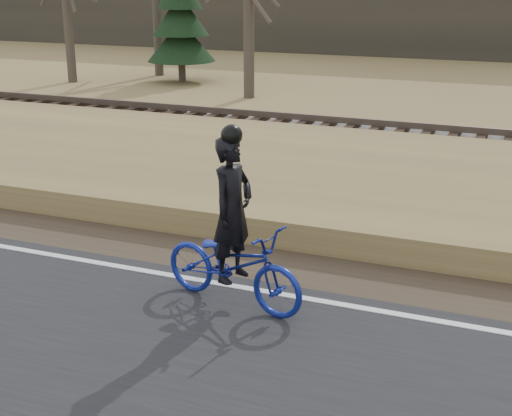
% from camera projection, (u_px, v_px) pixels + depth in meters
% --- Properties ---
extents(ground, '(120.00, 120.00, 0.00)m').
position_uv_depth(ground, '(110.00, 275.00, 10.03)').
color(ground, olive).
rests_on(ground, ground).
extents(edge_line, '(120.00, 0.12, 0.01)m').
position_uv_depth(edge_line, '(117.00, 266.00, 10.18)').
color(edge_line, silver).
rests_on(edge_line, road).
extents(shoulder, '(120.00, 1.60, 0.04)m').
position_uv_depth(shoulder, '(152.00, 245.00, 11.08)').
color(shoulder, '#473A2B').
rests_on(shoulder, ground).
extents(embankment, '(120.00, 5.00, 0.44)m').
position_uv_depth(embankment, '(230.00, 183.00, 13.66)').
color(embankment, olive).
rests_on(embankment, ground).
extents(ballast, '(120.00, 3.00, 0.45)m').
position_uv_depth(ballast, '(295.00, 141.00, 17.00)').
color(ballast, slate).
rests_on(ballast, ground).
extents(railroad, '(120.00, 2.40, 0.29)m').
position_uv_depth(railroad, '(295.00, 128.00, 16.90)').
color(railroad, black).
rests_on(railroad, ballast).
extents(cyclist, '(2.13, 1.13, 2.31)m').
position_uv_depth(cyclist, '(233.00, 250.00, 8.83)').
color(cyclist, navy).
rests_on(cyclist, road).
extents(conifer, '(2.60, 2.60, 5.24)m').
position_uv_depth(conifer, '(180.00, 16.00, 26.84)').
color(conifer, '#4A4236').
rests_on(conifer, ground).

